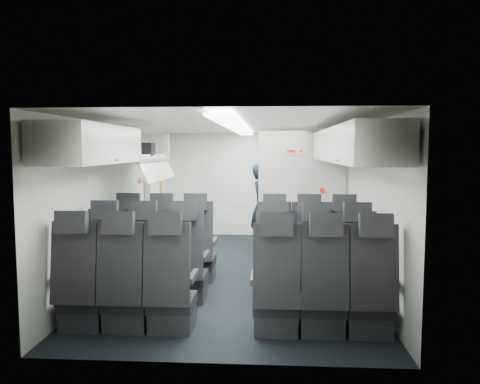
# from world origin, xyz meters

# --- Properties ---
(cabin_shell) EXTENTS (3.41, 6.01, 2.16)m
(cabin_shell) POSITION_xyz_m (0.00, 0.00, 1.12)
(cabin_shell) COLOR black
(cabin_shell) RESTS_ON ground
(seat_row_front) EXTENTS (3.33, 0.56, 1.24)m
(seat_row_front) POSITION_xyz_m (-0.00, -0.53, 0.40)
(seat_row_front) COLOR black
(seat_row_front) RESTS_ON cabin_shell
(seat_row_mid) EXTENTS (3.33, 0.56, 1.24)m
(seat_row_mid) POSITION_xyz_m (-0.00, -1.43, 0.40)
(seat_row_mid) COLOR black
(seat_row_mid) RESTS_ON cabin_shell
(seat_row_rear) EXTENTS (3.33, 0.56, 1.24)m
(seat_row_rear) POSITION_xyz_m (-0.00, -2.33, 0.40)
(seat_row_rear) COLOR black
(seat_row_rear) RESTS_ON cabin_shell
(overhead_bin_left_rear) EXTENTS (0.53, 1.80, 0.40)m
(overhead_bin_left_rear) POSITION_xyz_m (-1.40, -2.00, 1.86)
(overhead_bin_left_rear) COLOR silver
(overhead_bin_left_rear) RESTS_ON cabin_shell
(overhead_bin_left_front_open) EXTENTS (0.64, 1.70, 0.72)m
(overhead_bin_left_front_open) POSITION_xyz_m (-1.44, -0.25, 1.74)
(overhead_bin_left_front_open) COLOR #9E9E93
(overhead_bin_left_front_open) RESTS_ON cabin_shell
(overhead_bin_right_rear) EXTENTS (0.53, 1.80, 0.40)m
(overhead_bin_right_rear) POSITION_xyz_m (1.40, -2.00, 1.86)
(overhead_bin_right_rear) COLOR silver
(overhead_bin_right_rear) RESTS_ON cabin_shell
(overhead_bin_right_front) EXTENTS (0.53, 1.70, 0.40)m
(overhead_bin_right_front) POSITION_xyz_m (1.40, -0.25, 1.86)
(overhead_bin_right_front) COLOR silver
(overhead_bin_right_front) RESTS_ON cabin_shell
(bulkhead_partition) EXTENTS (1.40, 0.15, 2.13)m
(bulkhead_partition) POSITION_xyz_m (0.98, 0.80, 1.08)
(bulkhead_partition) COLOR silver
(bulkhead_partition) RESTS_ON cabin_shell
(galley_unit) EXTENTS (0.85, 0.52, 1.90)m
(galley_unit) POSITION_xyz_m (0.95, 2.72, 0.95)
(galley_unit) COLOR #939399
(galley_unit) RESTS_ON cabin_shell
(boarding_door) EXTENTS (0.12, 1.27, 1.86)m
(boarding_door) POSITION_xyz_m (-1.64, 1.55, 0.95)
(boarding_door) COLOR silver
(boarding_door) RESTS_ON cabin_shell
(flight_attendant) EXTENTS (0.46, 0.62, 1.55)m
(flight_attendant) POSITION_xyz_m (0.32, 1.53, 0.78)
(flight_attendant) COLOR black
(flight_attendant) RESTS_ON ground
(carry_on_bag) EXTENTS (0.45, 0.33, 0.26)m
(carry_on_bag) POSITION_xyz_m (-1.43, -0.17, 1.77)
(carry_on_bag) COLOR black
(carry_on_bag) RESTS_ON overhead_bin_left_front_open
(papers) EXTENTS (0.20, 0.13, 0.15)m
(papers) POSITION_xyz_m (0.51, 1.48, 1.11)
(papers) COLOR white
(papers) RESTS_ON flight_attendant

